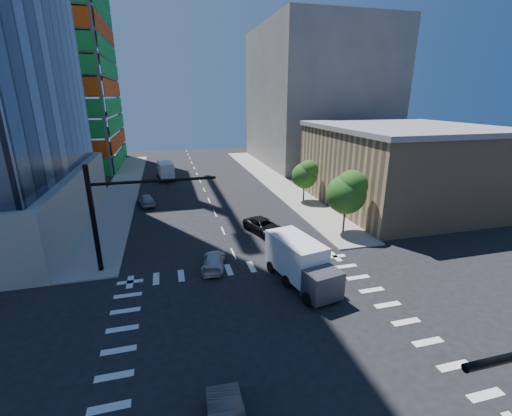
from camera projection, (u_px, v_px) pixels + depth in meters
name	position (u px, v px, depth m)	size (l,w,h in m)	color
ground	(271.00, 335.00, 21.23)	(160.00, 160.00, 0.00)	black
road_markings	(271.00, 335.00, 21.23)	(20.00, 20.00, 0.01)	silver
sidewalk_ne	(272.00, 179.00, 61.00)	(5.00, 60.00, 0.15)	gray
sidewalk_nw	(123.00, 188.00, 54.94)	(5.00, 60.00, 0.15)	gray
construction_building	(35.00, 37.00, 63.85)	(25.16, 34.50, 70.60)	gray
commercial_building	(401.00, 165.00, 45.85)	(20.50, 22.50, 10.60)	tan
bg_building_ne	(316.00, 97.00, 73.96)	(24.00, 30.00, 28.00)	#67625D
signal_mast_nw	(112.00, 208.00, 27.67)	(10.20, 0.40, 9.00)	black
tree_south	(348.00, 192.00, 35.61)	(4.16, 4.16, 6.82)	#382316
tree_north	(306.00, 174.00, 46.93)	(3.54, 3.52, 5.78)	#382316
car_nb_far	(264.00, 226.00, 36.92)	(2.52, 5.48, 1.52)	black
car_sb_near	(214.00, 261.00, 29.44)	(1.81, 4.45, 1.29)	silver
car_sb_mid	(146.00, 200.00, 46.29)	(1.87, 4.65, 1.58)	#94969A
box_truck_near	(303.00, 267.00, 26.48)	(4.09, 7.07, 3.48)	black
box_truck_far	(165.00, 171.00, 60.91)	(3.19, 6.23, 3.14)	black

